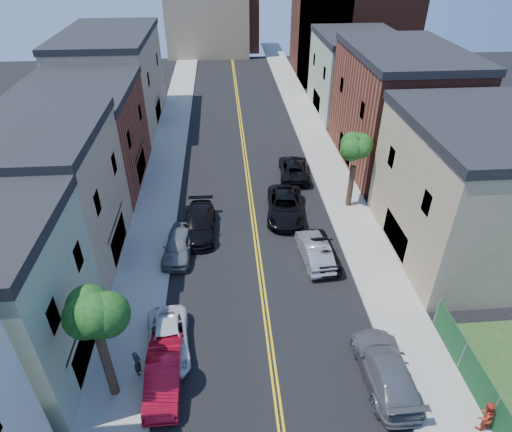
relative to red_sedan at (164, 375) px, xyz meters
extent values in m
cube|color=gray|center=(-2.40, 25.70, -0.71)|extent=(3.20, 100.00, 0.15)
cube|color=gray|center=(13.40, 25.70, -0.71)|extent=(3.20, 100.00, 0.15)
cube|color=gray|center=(-0.65, 25.70, -0.71)|extent=(0.30, 100.00, 0.15)
cube|color=gray|center=(11.65, 25.70, -0.71)|extent=(0.30, 100.00, 0.15)
cube|color=#998466|center=(-8.50, 10.70, 3.72)|extent=(9.00, 10.00, 9.00)
cube|color=brown|center=(-8.50, 21.70, 3.22)|extent=(9.00, 12.00, 8.00)
cube|color=#998466|center=(-8.50, 35.70, 3.97)|extent=(9.00, 16.00, 9.50)
cube|color=#998466|center=(19.50, 9.70, 3.72)|extent=(9.00, 12.00, 9.00)
cube|color=brown|center=(19.50, 23.70, 4.22)|extent=(9.00, 14.00, 10.00)
cube|color=gray|center=(19.50, 37.70, 3.47)|extent=(9.00, 12.00, 8.50)
cube|color=#4C2319|center=(23.00, 53.70, 5.22)|extent=(16.00, 14.00, 12.00)
cube|color=#4C2319|center=(18.00, 49.70, 10.22)|extent=(6.00, 6.00, 22.00)
cube|color=#998466|center=(1.50, 67.70, 5.22)|extent=(14.00, 8.00, 12.00)
cube|color=brown|center=(5.50, 71.70, 4.22)|extent=(10.00, 8.00, 10.00)
cylinder|color=#332619|center=(-2.40, -0.30, 1.35)|extent=(0.44, 0.44, 3.96)
sphere|color=black|center=(-2.40, -0.30, 5.67)|extent=(5.20, 5.20, 5.20)
sphere|color=black|center=(-1.88, -0.69, 6.71)|extent=(3.90, 3.90, 3.90)
sphere|color=black|center=(-2.92, 0.22, 5.15)|extent=(3.64, 3.64, 3.64)
cylinder|color=#332619|center=(13.40, 15.70, 1.13)|extent=(0.44, 0.44, 3.52)
sphere|color=black|center=(13.40, 15.70, 4.87)|extent=(4.40, 4.40, 4.40)
sphere|color=black|center=(13.84, 15.37, 5.75)|extent=(3.30, 3.30, 3.30)
sphere|color=black|center=(12.96, 16.14, 4.43)|extent=(3.08, 3.08, 3.08)
imported|color=#AB0B1F|center=(0.00, 0.00, 0.00)|extent=(1.71, 4.78, 1.57)
imported|color=silver|center=(0.00, 2.24, -0.12)|extent=(2.70, 5.00, 1.33)
imported|color=slate|center=(0.00, 10.47, 0.02)|extent=(2.32, 4.85, 1.60)
imported|color=black|center=(1.39, 12.98, 0.03)|extent=(2.38, 5.62, 1.62)
imported|color=#5B5D63|center=(11.00, -0.58, 0.04)|extent=(2.38, 5.71, 1.65)
imported|color=black|center=(9.71, 9.21, 0.06)|extent=(2.31, 5.09, 1.69)
imported|color=#96999C|center=(9.30, 9.11, 0.01)|extent=(2.06, 4.94, 1.59)
imported|color=black|center=(9.73, 21.24, -0.01)|extent=(3.00, 5.75, 1.54)
imported|color=black|center=(8.04, 14.81, 0.05)|extent=(3.42, 6.30, 1.68)
imported|color=#26272D|center=(-1.37, 0.70, 0.13)|extent=(0.38, 0.56, 1.52)
imported|color=#B12E1B|center=(14.53, -3.46, 0.24)|extent=(0.98, 0.84, 1.74)
camera|label=1|loc=(3.48, -13.68, 18.35)|focal=30.37mm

